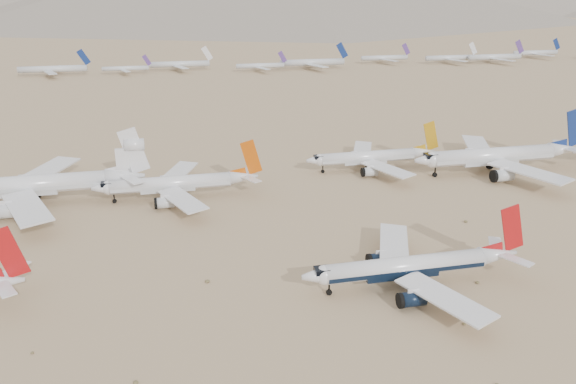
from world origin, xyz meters
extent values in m
plane|color=#947756|center=(0.00, 0.00, 0.00)|extent=(7000.00, 7000.00, 0.00)
cylinder|color=white|center=(8.97, 4.01, 4.63)|extent=(34.08, 4.03, 4.03)
cube|color=black|center=(8.97, 4.01, 4.13)|extent=(33.39, 4.09, 0.91)
sphere|color=white|center=(-8.07, 4.01, 4.63)|extent=(4.03, 4.03, 4.03)
cube|color=black|center=(-8.67, 4.01, 5.74)|extent=(2.82, 2.62, 1.01)
cone|color=white|center=(30.03, 4.01, 4.93)|extent=(8.52, 4.03, 4.03)
cube|color=white|center=(11.60, -7.95, 3.93)|extent=(13.16, 20.74, 0.63)
cube|color=white|center=(31.69, 0.09, 5.44)|extent=(5.41, 7.07, 0.24)
cylinder|color=black|center=(7.08, -4.37, 2.11)|extent=(4.73, 2.90, 2.90)
cube|color=white|center=(11.60, 15.96, 3.93)|extent=(13.16, 20.74, 0.63)
cube|color=white|center=(31.69, 7.92, 5.44)|extent=(5.41, 7.07, 0.24)
cylinder|color=black|center=(7.08, 12.38, 2.11)|extent=(4.73, 2.90, 2.90)
cube|color=#AE1013|center=(32.40, 4.01, 10.81)|extent=(6.46, 0.32, 10.64)
cylinder|color=black|center=(-7.06, 4.01, 0.60)|extent=(1.21, 0.50, 1.21)
cylinder|color=black|center=(10.39, 1.19, 0.85)|extent=(1.69, 1.01, 1.69)
cylinder|color=black|center=(10.39, 6.83, 0.85)|extent=(1.69, 1.01, 1.69)
cone|color=white|center=(-69.51, 14.23, 5.09)|extent=(8.66, 4.16, 4.16)
cube|color=white|center=(-67.82, 10.24, 5.61)|extent=(5.50, 7.19, 0.25)
cube|color=white|center=(-67.82, 18.23, 5.61)|extent=(5.50, 7.19, 0.25)
cube|color=#AE1013|center=(-67.10, 14.23, 11.08)|extent=(6.57, 0.33, 10.82)
cylinder|color=white|center=(66.77, 66.19, 5.91)|extent=(42.42, 5.14, 5.14)
cube|color=silver|center=(66.77, 66.19, 5.27)|extent=(41.57, 5.22, 1.16)
sphere|color=white|center=(45.56, 66.19, 5.91)|extent=(5.14, 5.14, 5.14)
cube|color=black|center=(44.79, 66.19, 7.33)|extent=(3.60, 3.34, 1.29)
cone|color=white|center=(92.99, 66.19, 6.30)|extent=(10.61, 5.14, 5.14)
cube|color=white|center=(70.05, 51.25, 5.01)|extent=(16.38, 25.82, 0.80)
cylinder|color=silver|center=(64.42, 55.70, 2.69)|extent=(5.89, 3.70, 3.70)
cube|color=white|center=(70.05, 81.13, 5.01)|extent=(16.38, 25.82, 0.80)
cube|color=white|center=(95.05, 71.09, 6.94)|extent=(6.73, 8.80, 0.31)
cylinder|color=silver|center=(64.42, 76.68, 2.69)|extent=(5.89, 3.70, 3.70)
cube|color=navy|center=(95.94, 66.19, 13.64)|extent=(8.04, 0.41, 13.25)
cylinder|color=black|center=(46.85, 66.19, 0.77)|extent=(1.54, 0.64, 1.54)
cylinder|color=black|center=(68.54, 62.59, 1.08)|extent=(2.16, 1.29, 2.16)
cylinder|color=black|center=(68.54, 69.79, 1.08)|extent=(2.16, 1.29, 2.16)
cylinder|color=white|center=(28.06, 77.94, 4.53)|extent=(32.41, 3.94, 3.94)
cube|color=silver|center=(28.06, 77.94, 4.04)|extent=(31.76, 4.00, 0.89)
sphere|color=white|center=(11.85, 77.94, 4.53)|extent=(3.94, 3.94, 3.94)
cube|color=black|center=(11.26, 77.94, 5.61)|extent=(2.76, 2.56, 0.98)
cone|color=white|center=(48.09, 77.94, 4.83)|extent=(8.10, 3.94, 3.94)
cube|color=white|center=(30.56, 66.52, 3.84)|extent=(12.52, 19.73, 0.61)
cube|color=white|center=(49.66, 74.20, 5.32)|extent=(5.14, 6.73, 0.24)
cylinder|color=silver|center=(26.26, 69.92, 2.06)|extent=(4.50, 2.84, 2.84)
cube|color=white|center=(30.56, 89.36, 3.84)|extent=(12.52, 19.73, 0.61)
cube|color=white|center=(49.66, 81.68, 5.32)|extent=(5.14, 6.73, 0.24)
cylinder|color=silver|center=(26.26, 85.96, 2.06)|extent=(4.50, 2.84, 2.84)
cube|color=#CA8F14|center=(50.34, 77.94, 10.44)|extent=(6.14, 0.32, 10.12)
cylinder|color=black|center=(12.84, 77.94, 0.59)|extent=(1.18, 0.49, 1.18)
cylinder|color=black|center=(29.41, 75.18, 0.83)|extent=(1.65, 0.98, 1.65)
cylinder|color=black|center=(29.41, 80.70, 0.83)|extent=(1.65, 0.98, 1.65)
cylinder|color=white|center=(-36.14, 65.09, 4.79)|extent=(34.05, 4.16, 4.16)
cube|color=silver|center=(-36.14, 65.09, 4.27)|extent=(33.36, 4.22, 0.94)
sphere|color=white|center=(-53.16, 65.09, 4.79)|extent=(4.16, 4.16, 4.16)
cube|color=black|center=(-53.78, 65.09, 5.93)|extent=(2.91, 2.70, 1.04)
cone|color=white|center=(-15.10, 65.09, 5.10)|extent=(8.51, 4.16, 4.16)
cube|color=white|center=(-33.51, 53.08, 4.06)|extent=(13.15, 20.72, 0.64)
cube|color=white|center=(-13.44, 61.16, 5.62)|extent=(5.40, 7.07, 0.25)
cylinder|color=silver|center=(-38.03, 56.66, 2.18)|extent=(4.73, 3.00, 3.00)
cube|color=white|center=(-33.51, 77.10, 4.06)|extent=(13.15, 20.72, 0.64)
cube|color=white|center=(-13.44, 69.03, 5.62)|extent=(5.40, 7.07, 0.25)
cylinder|color=silver|center=(-38.03, 73.53, 2.18)|extent=(4.73, 3.00, 3.00)
cube|color=#C54E09|center=(-12.73, 65.09, 11.00)|extent=(6.45, 0.33, 10.63)
cylinder|color=black|center=(-52.12, 65.09, 0.62)|extent=(1.25, 0.52, 1.25)
cylinder|color=black|center=(-34.72, 62.18, 0.87)|extent=(1.75, 1.04, 1.75)
cylinder|color=black|center=(-34.72, 68.01, 0.87)|extent=(1.75, 1.04, 1.75)
cylinder|color=white|center=(-75.85, 68.99, 6.04)|extent=(43.85, 5.25, 5.25)
cube|color=silver|center=(-75.85, 68.99, 5.38)|extent=(42.97, 5.33, 1.18)
cone|color=white|center=(-48.74, 68.99, 6.43)|extent=(10.96, 5.25, 5.25)
cube|color=white|center=(-72.46, 53.57, 5.12)|extent=(16.94, 26.69, 0.82)
cube|color=white|center=(-46.61, 63.93, 7.09)|extent=(6.96, 9.10, 0.32)
cylinder|color=silver|center=(-78.28, 58.17, 2.75)|extent=(6.09, 3.78, 3.78)
cube|color=white|center=(-72.46, 84.40, 5.12)|extent=(16.94, 26.69, 0.82)
cube|color=white|center=(-46.61, 74.04, 7.09)|extent=(6.96, 9.10, 0.32)
cylinder|color=silver|center=(-78.28, 79.80, 2.75)|extent=(6.09, 3.78, 3.78)
cube|color=white|center=(-45.70, 68.99, 14.01)|extent=(8.31, 0.42, 13.69)
cylinder|color=white|center=(-45.39, 68.99, 15.70)|extent=(5.48, 3.40, 3.40)
cylinder|color=black|center=(-74.02, 65.31, 1.10)|extent=(2.21, 1.31, 2.21)
cylinder|color=black|center=(-74.02, 72.66, 1.10)|extent=(2.21, 1.31, 2.21)
cylinder|color=silver|center=(-106.34, 312.55, 4.54)|extent=(43.36, 4.29, 4.29)
cube|color=navy|center=(-85.93, 312.55, 11.79)|extent=(8.64, 0.43, 10.88)
cube|color=silver|center=(-106.34, 301.33, 3.90)|extent=(11.42, 19.96, 0.43)
cube|color=silver|center=(-106.34, 323.78, 3.90)|extent=(11.42, 19.96, 0.43)
cylinder|color=silver|center=(-59.59, 309.59, 3.91)|extent=(30.65, 3.03, 3.03)
cube|color=#533582|center=(-45.16, 309.59, 9.04)|extent=(6.11, 0.30, 7.69)
cube|color=silver|center=(-59.59, 301.66, 3.46)|extent=(8.08, 14.11, 0.30)
cube|color=silver|center=(-59.59, 317.53, 3.46)|extent=(8.08, 14.11, 0.30)
cylinder|color=silver|center=(-23.04, 318.82, 4.46)|extent=(41.60, 4.11, 4.11)
cube|color=white|center=(-3.46, 318.82, 11.41)|extent=(8.29, 0.41, 10.44)
cube|color=silver|center=(-23.04, 308.05, 3.84)|extent=(10.96, 19.15, 0.41)
cube|color=silver|center=(-23.04, 329.59, 3.84)|extent=(10.96, 19.15, 0.41)
cylinder|color=silver|center=(31.53, 301.29, 4.06)|extent=(33.66, 3.33, 3.33)
cube|color=#533582|center=(47.37, 301.29, 9.69)|extent=(6.70, 0.33, 8.44)
cube|color=silver|center=(31.53, 292.58, 3.56)|extent=(8.87, 15.50, 0.33)
cube|color=silver|center=(31.53, 310.01, 3.56)|extent=(8.87, 15.50, 0.33)
cylinder|color=silver|center=(70.14, 305.17, 4.72)|extent=(46.89, 4.63, 4.63)
cube|color=navy|center=(92.21, 305.17, 12.55)|extent=(9.34, 0.46, 11.76)
cube|color=silver|center=(70.14, 293.03, 4.02)|extent=(12.35, 21.58, 0.46)
cube|color=silver|center=(70.14, 317.30, 4.02)|extent=(12.35, 21.58, 0.46)
cylinder|color=silver|center=(131.85, 321.92, 4.22)|extent=(36.88, 3.64, 3.64)
cube|color=#533582|center=(149.20, 321.92, 10.38)|extent=(7.34, 0.36, 9.25)
cube|color=silver|center=(131.85, 312.37, 3.68)|extent=(9.72, 16.98, 0.36)
cube|color=silver|center=(131.85, 331.46, 3.68)|extent=(9.72, 16.98, 0.36)
cylinder|color=silver|center=(180.47, 309.89, 4.35)|extent=(39.48, 3.90, 3.90)
cube|color=white|center=(199.05, 309.89, 10.95)|extent=(7.86, 0.39, 9.90)
cube|color=silver|center=(180.47, 299.67, 3.77)|extent=(10.40, 18.18, 0.39)
cube|color=silver|center=(180.47, 320.11, 3.77)|extent=(10.40, 18.18, 0.39)
cylinder|color=silver|center=(215.41, 305.20, 4.55)|extent=(43.61, 4.31, 4.31)
cube|color=#533582|center=(235.93, 305.20, 11.84)|extent=(8.68, 0.43, 10.94)
cube|color=silver|center=(215.41, 293.92, 3.91)|extent=(11.49, 20.07, 0.43)
cube|color=silver|center=(215.41, 316.49, 3.91)|extent=(11.49, 20.07, 0.43)
cylinder|color=silver|center=(264.84, 324.66, 4.34)|extent=(39.16, 3.87, 3.87)
cube|color=navy|center=(283.27, 324.66, 10.88)|extent=(7.80, 0.39, 9.82)
cube|color=silver|center=(264.84, 314.52, 3.75)|extent=(10.32, 18.03, 0.39)
cube|color=silver|center=(264.84, 334.79, 3.75)|extent=(10.32, 18.03, 0.39)
ellipsoid|color=brown|center=(-44.10, -14.90, 0.25)|extent=(0.84, 0.84, 0.46)
ellipsoid|color=brown|center=(-30.40, 14.40, 0.29)|extent=(0.98, 0.98, 0.54)
ellipsoid|color=brown|center=(24.40, 1.60, 0.25)|extent=(0.84, 0.84, 0.46)
ellipsoid|color=brown|center=(38.10, 30.90, 0.29)|extent=(0.98, 0.98, 0.54)
ellipsoid|color=brown|center=(14.06, -11.55, 0.20)|extent=(0.66, 0.66, 0.36)
ellipsoid|color=brown|center=(-61.39, -3.20, 0.17)|extent=(0.56, 0.56, 0.31)
camera|label=1|loc=(-36.57, -89.76, 58.82)|focal=35.00mm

